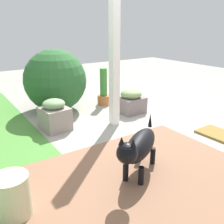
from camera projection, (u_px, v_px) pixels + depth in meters
ground_plane at (126, 132)px, 3.50m from camera, size 12.00×12.00×0.00m
brick_path at (138, 183)px, 2.37m from camera, size 1.80×2.40×0.02m
porch_pillar at (114, 50)px, 3.43m from camera, size 0.11×0.11×2.18m
stone_planter_nearest at (131, 101)px, 4.23m from camera, size 0.39×0.43×0.40m
stone_planter_mid at (55, 115)px, 3.54m from camera, size 0.43×0.39×0.45m
round_shrub at (55, 80)px, 4.24m from camera, size 1.05×1.05×1.05m
terracotta_pot_tall at (104, 92)px, 4.63m from camera, size 0.23×0.23×0.67m
dog at (139, 147)px, 2.40m from camera, size 0.56×0.75×0.55m
ceramic_urn at (12, 197)px, 1.92m from camera, size 0.28×0.28×0.36m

